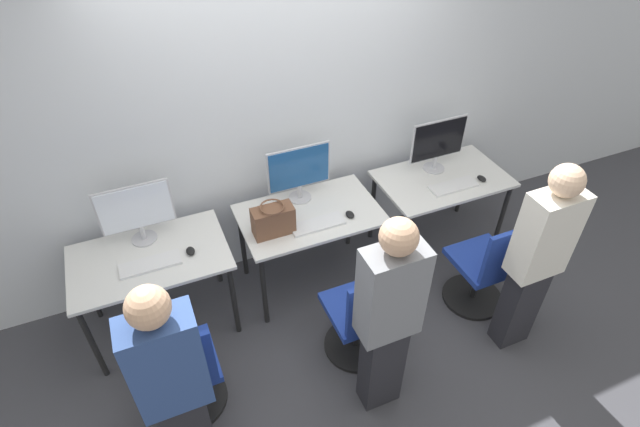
# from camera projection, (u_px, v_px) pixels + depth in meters

# --- Properties ---
(ground_plane) EXTENTS (20.00, 20.00, 0.00)m
(ground_plane) POSITION_uv_depth(u_px,v_px,m) (326.00, 306.00, 4.04)
(ground_plane) COLOR #3D3D42
(wall_back) EXTENTS (12.00, 0.05, 2.80)m
(wall_back) POSITION_uv_depth(u_px,v_px,m) (285.00, 107.00, 3.71)
(wall_back) COLOR silver
(wall_back) RESTS_ON ground_plane
(desk_left) EXTENTS (1.08, 0.67, 0.73)m
(desk_left) POSITION_uv_depth(u_px,v_px,m) (151.00, 265.00, 3.50)
(desk_left) COLOR silver
(desk_left) RESTS_ON ground_plane
(monitor_left) EXTENTS (0.50, 0.18, 0.47)m
(monitor_left) POSITION_uv_depth(u_px,v_px,m) (136.00, 211.00, 3.42)
(monitor_left) COLOR #B2B2B7
(monitor_left) RESTS_ON desk_left
(keyboard_left) EXTENTS (0.41, 0.14, 0.02)m
(keyboard_left) POSITION_uv_depth(u_px,v_px,m) (150.00, 264.00, 3.38)
(keyboard_left) COLOR silver
(keyboard_left) RESTS_ON desk_left
(mouse_left) EXTENTS (0.06, 0.09, 0.03)m
(mouse_left) POSITION_uv_depth(u_px,v_px,m) (190.00, 251.00, 3.47)
(mouse_left) COLOR black
(mouse_left) RESTS_ON desk_left
(office_chair_left) EXTENTS (0.48, 0.48, 0.90)m
(office_chair_left) POSITION_uv_depth(u_px,v_px,m) (185.00, 375.00, 3.13)
(office_chair_left) COLOR black
(office_chair_left) RESTS_ON ground_plane
(person_left) EXTENTS (0.36, 0.20, 1.56)m
(person_left) POSITION_uv_depth(u_px,v_px,m) (174.00, 385.00, 2.56)
(person_left) COLOR #232328
(person_left) RESTS_ON ground_plane
(desk_center) EXTENTS (1.08, 0.67, 0.73)m
(desk_center) POSITION_uv_depth(u_px,v_px,m) (310.00, 222.00, 3.87)
(desk_center) COLOR silver
(desk_center) RESTS_ON ground_plane
(monitor_center) EXTENTS (0.50, 0.18, 0.47)m
(monitor_center) POSITION_uv_depth(u_px,v_px,m) (299.00, 171.00, 3.80)
(monitor_center) COLOR #B2B2B7
(monitor_center) RESTS_ON desk_center
(keyboard_center) EXTENTS (0.41, 0.14, 0.02)m
(keyboard_center) POSITION_uv_depth(u_px,v_px,m) (318.00, 224.00, 3.70)
(keyboard_center) COLOR silver
(keyboard_center) RESTS_ON desk_center
(mouse_center) EXTENTS (0.06, 0.09, 0.03)m
(mouse_center) POSITION_uv_depth(u_px,v_px,m) (350.00, 215.00, 3.78)
(mouse_center) COLOR black
(mouse_center) RESTS_ON desk_center
(office_chair_center) EXTENTS (0.48, 0.48, 0.90)m
(office_chair_center) POSITION_uv_depth(u_px,v_px,m) (362.00, 320.00, 3.47)
(office_chair_center) COLOR black
(office_chair_center) RESTS_ON ground_plane
(person_center) EXTENTS (0.36, 0.21, 1.58)m
(person_center) POSITION_uv_depth(u_px,v_px,m) (388.00, 316.00, 2.89)
(person_center) COLOR #232328
(person_center) RESTS_ON ground_plane
(desk_right) EXTENTS (1.08, 0.67, 0.73)m
(desk_right) POSITION_uv_depth(u_px,v_px,m) (441.00, 186.00, 4.23)
(desk_right) COLOR silver
(desk_right) RESTS_ON ground_plane
(monitor_right) EXTENTS (0.50, 0.18, 0.47)m
(monitor_right) POSITION_uv_depth(u_px,v_px,m) (438.00, 143.00, 4.11)
(monitor_right) COLOR #B2B2B7
(monitor_right) RESTS_ON desk_right
(keyboard_right) EXTENTS (0.41, 0.14, 0.02)m
(keyboard_right) POSITION_uv_depth(u_px,v_px,m) (453.00, 186.00, 4.06)
(keyboard_right) COLOR silver
(keyboard_right) RESTS_ON desk_right
(mouse_right) EXTENTS (0.06, 0.09, 0.03)m
(mouse_right) POSITION_uv_depth(u_px,v_px,m) (482.00, 178.00, 4.14)
(mouse_right) COLOR black
(mouse_right) RESTS_ON desk_right
(office_chair_right) EXTENTS (0.48, 0.48, 0.90)m
(office_chair_right) POSITION_uv_depth(u_px,v_px,m) (485.00, 271.00, 3.83)
(office_chair_right) COLOR black
(office_chair_right) RESTS_ON ground_plane
(person_right) EXTENTS (0.36, 0.21, 1.57)m
(person_right) POSITION_uv_depth(u_px,v_px,m) (538.00, 257.00, 3.27)
(person_right) COLOR #232328
(person_right) RESTS_ON ground_plane
(handbag) EXTENTS (0.30, 0.18, 0.25)m
(handbag) POSITION_uv_depth(u_px,v_px,m) (273.00, 220.00, 3.57)
(handbag) COLOR brown
(handbag) RESTS_ON desk_center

